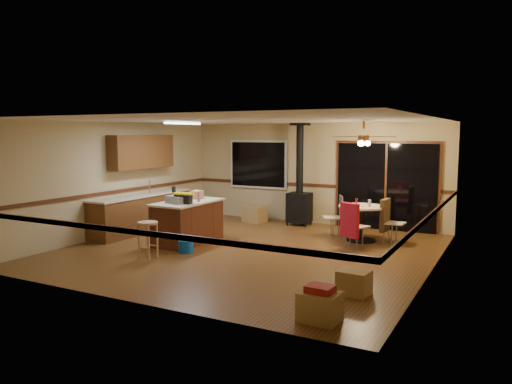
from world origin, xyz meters
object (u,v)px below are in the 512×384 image
Objects in this scene: bar_stool at (148,240)px; chair_left at (337,212)px; toolbox_grey at (176,200)px; box_under_window at (255,214)px; dining_table at (362,217)px; box_corner_a at (320,307)px; kitchen_island at (188,222)px; box_corner_b at (354,283)px; blue_bucket at (186,246)px; chair_near at (350,220)px; chair_right at (386,216)px; toolbox_black at (183,199)px; wood_stove at (299,197)px.

bar_stool is 1.28× the size of chair_left.
box_under_window is at bearing 87.44° from toolbox_grey.
dining_table is 2.04× the size of box_corner_a.
box_corner_a is at bearing -35.54° from kitchen_island.
box_corner_a reaches higher than box_corner_b.
bar_stool is 2.34× the size of blue_bucket.
kitchen_island reaches higher than box_corner_b.
toolbox_grey reaches higher than chair_near.
chair_right is (3.81, 2.30, -0.38)m from toolbox_grey.
chair_near reaches higher than box_corner_b.
chair_left is 0.78× the size of chair_near.
dining_table is (3.29, 2.24, -0.44)m from toolbox_grey.
chair_right reaches higher than bar_stool.
kitchen_island reaches higher than dining_table.
chair_near is (3.14, 1.35, -0.40)m from toolbox_black.
box_corner_a is (4.12, -2.94, -0.27)m from kitchen_island.
dining_table reaches higher than box_corner_b.
wood_stove is at bearing 68.51° from toolbox_grey.
wood_stove is 5.16× the size of box_corner_a.
toolbox_black reaches higher than chair_right.
dining_table is 2.25× the size of box_corner_b.
toolbox_grey is (-0.04, -0.35, 0.52)m from kitchen_island.
blue_bucket is at bearing -83.82° from box_under_window.
wood_stove is 8.51× the size of blue_bucket.
toolbox_grey is 4.52m from box_corner_b.
chair_near is (3.15, 2.48, 0.25)m from bar_stool.
chair_left is at bearing 166.28° from dining_table.
box_under_window is at bearing 166.16° from chair_right.
wood_stove is 4.60× the size of box_under_window.
toolbox_grey is 4.47m from chair_right.
kitchen_island is 3.44× the size of box_corner_a.
wood_stove reaches higher than box_corner_a.
chair_near is at bearing 102.03° from box_corner_a.
wood_stove is at bearing 9.22° from box_under_window.
chair_right is at bearing 43.03° from bar_stool.
bar_stool reaches higher than box_under_window.
bar_stool is 0.70× the size of dining_table.
wood_stove reaches higher than bar_stool.
bar_stool is 4.27m from box_corner_a.
bar_stool reaches higher than blue_bucket.
wood_stove is 3.60× the size of chair_near.
box_under_window is (-0.02, 4.31, -0.13)m from bar_stool.
chair_right is at bearing 94.07° from box_corner_a.
toolbox_grey is at bearing -145.80° from dining_table.
bar_stool reaches higher than box_corner_a.
chair_near is at bearing 32.81° from blue_bucket.
chair_right is (0.50, 0.93, 0.00)m from chair_near.
toolbox_grey is 0.87× the size of box_under_window.
kitchen_island reaches higher than bar_stool.
chair_near is at bearing -88.70° from dining_table.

